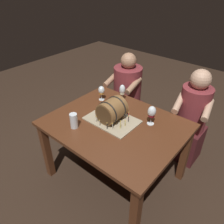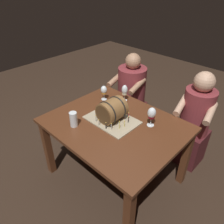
{
  "view_description": "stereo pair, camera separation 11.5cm",
  "coord_description": "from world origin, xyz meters",
  "px_view_note": "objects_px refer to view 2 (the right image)",
  "views": [
    {
      "loc": [
        1.08,
        -1.33,
        2.01
      ],
      "look_at": [
        -0.06,
        0.01,
        0.85
      ],
      "focal_mm": 34.88,
      "sensor_mm": 36.0,
      "label": 1
    },
    {
      "loc": [
        1.17,
        -1.25,
        2.01
      ],
      "look_at": [
        -0.06,
        0.01,
        0.85
      ],
      "focal_mm": 34.88,
      "sensor_mm": 36.0,
      "label": 2
    }
  ],
  "objects_px": {
    "dining_table": "(115,132)",
    "barrel_cake": "(112,111)",
    "beer_pint": "(74,120)",
    "person_seated_right": "(193,124)",
    "wine_glass_red": "(152,114)",
    "wine_glass_white": "(125,91)",
    "wine_glass_amber": "(104,90)",
    "person_seated_left": "(131,96)"
  },
  "relations": [
    {
      "from": "wine_glass_amber",
      "to": "beer_pint",
      "type": "bearing_deg",
      "value": -74.27
    },
    {
      "from": "wine_glass_white",
      "to": "beer_pint",
      "type": "height_order",
      "value": "wine_glass_white"
    },
    {
      "from": "dining_table",
      "to": "beer_pint",
      "type": "height_order",
      "value": "beer_pint"
    },
    {
      "from": "dining_table",
      "to": "wine_glass_red",
      "type": "distance_m",
      "value": 0.41
    },
    {
      "from": "wine_glass_white",
      "to": "person_seated_right",
      "type": "bearing_deg",
      "value": 30.9
    },
    {
      "from": "person_seated_left",
      "to": "dining_table",
      "type": "bearing_deg",
      "value": -60.46
    },
    {
      "from": "dining_table",
      "to": "wine_glass_amber",
      "type": "bearing_deg",
      "value": 148.59
    },
    {
      "from": "dining_table",
      "to": "wine_glass_amber",
      "type": "distance_m",
      "value": 0.53
    },
    {
      "from": "barrel_cake",
      "to": "person_seated_right",
      "type": "bearing_deg",
      "value": 57.0
    },
    {
      "from": "dining_table",
      "to": "wine_glass_white",
      "type": "height_order",
      "value": "wine_glass_white"
    },
    {
      "from": "dining_table",
      "to": "person_seated_left",
      "type": "distance_m",
      "value": 0.93
    },
    {
      "from": "person_seated_left",
      "to": "person_seated_right",
      "type": "height_order",
      "value": "person_seated_right"
    },
    {
      "from": "wine_glass_red",
      "to": "dining_table",
      "type": "bearing_deg",
      "value": -141.15
    },
    {
      "from": "barrel_cake",
      "to": "wine_glass_white",
      "type": "xyz_separation_m",
      "value": [
        -0.17,
        0.38,
        0.02
      ]
    },
    {
      "from": "wine_glass_red",
      "to": "beer_pint",
      "type": "distance_m",
      "value": 0.74
    },
    {
      "from": "barrel_cake",
      "to": "person_seated_left",
      "type": "distance_m",
      "value": 0.94
    },
    {
      "from": "wine_glass_white",
      "to": "wine_glass_red",
      "type": "bearing_deg",
      "value": -20.32
    },
    {
      "from": "wine_glass_white",
      "to": "person_seated_right",
      "type": "relative_size",
      "value": 0.16
    },
    {
      "from": "barrel_cake",
      "to": "person_seated_left",
      "type": "relative_size",
      "value": 0.44
    },
    {
      "from": "beer_pint",
      "to": "person_seated_right",
      "type": "relative_size",
      "value": 0.13
    },
    {
      "from": "dining_table",
      "to": "person_seated_right",
      "type": "xyz_separation_m",
      "value": [
        0.46,
        0.81,
        -0.11
      ]
    },
    {
      "from": "wine_glass_white",
      "to": "person_seated_left",
      "type": "relative_size",
      "value": 0.17
    },
    {
      "from": "wine_glass_white",
      "to": "person_seated_right",
      "type": "height_order",
      "value": "person_seated_right"
    },
    {
      "from": "wine_glass_white",
      "to": "person_seated_left",
      "type": "distance_m",
      "value": 0.57
    },
    {
      "from": "person_seated_right",
      "to": "beer_pint",
      "type": "bearing_deg",
      "value": -122.88
    },
    {
      "from": "dining_table",
      "to": "person_seated_right",
      "type": "relative_size",
      "value": 1.1
    },
    {
      "from": "person_seated_left",
      "to": "wine_glass_amber",
      "type": "bearing_deg",
      "value": -85.41
    },
    {
      "from": "dining_table",
      "to": "barrel_cake",
      "type": "xyz_separation_m",
      "value": [
        -0.06,
        0.01,
        0.21
      ]
    },
    {
      "from": "beer_pint",
      "to": "person_seated_right",
      "type": "xyz_separation_m",
      "value": [
        0.72,
        1.11,
        -0.28
      ]
    },
    {
      "from": "wine_glass_amber",
      "to": "barrel_cake",
      "type": "bearing_deg",
      "value": -33.7
    },
    {
      "from": "wine_glass_amber",
      "to": "wine_glass_red",
      "type": "relative_size",
      "value": 0.87
    },
    {
      "from": "person_seated_right",
      "to": "wine_glass_white",
      "type": "bearing_deg",
      "value": -149.1
    },
    {
      "from": "barrel_cake",
      "to": "person_seated_right",
      "type": "height_order",
      "value": "person_seated_right"
    },
    {
      "from": "barrel_cake",
      "to": "beer_pint",
      "type": "bearing_deg",
      "value": -122.58
    },
    {
      "from": "barrel_cake",
      "to": "wine_glass_red",
      "type": "xyz_separation_m",
      "value": [
        0.32,
        0.2,
        0.03
      ]
    },
    {
      "from": "barrel_cake",
      "to": "beer_pint",
      "type": "height_order",
      "value": "barrel_cake"
    },
    {
      "from": "dining_table",
      "to": "wine_glass_red",
      "type": "bearing_deg",
      "value": 38.85
    },
    {
      "from": "person_seated_right",
      "to": "person_seated_left",
      "type": "bearing_deg",
      "value": 179.98
    },
    {
      "from": "dining_table",
      "to": "person_seated_right",
      "type": "height_order",
      "value": "person_seated_right"
    },
    {
      "from": "wine_glass_red",
      "to": "barrel_cake",
      "type": "bearing_deg",
      "value": -148.21
    },
    {
      "from": "dining_table",
      "to": "person_seated_left",
      "type": "bearing_deg",
      "value": 119.54
    },
    {
      "from": "beer_pint",
      "to": "barrel_cake",
      "type": "bearing_deg",
      "value": 57.42
    }
  ]
}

